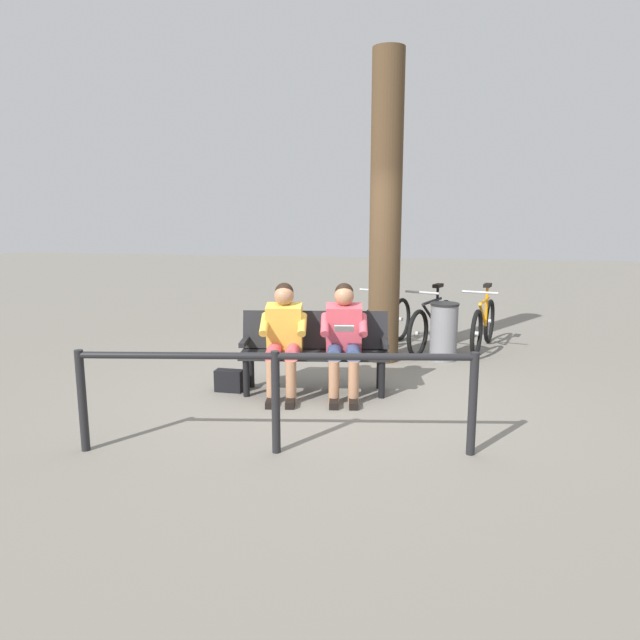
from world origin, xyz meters
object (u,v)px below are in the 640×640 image
Objects in this scene: bench at (315,345)px; person_reading at (344,335)px; bicycle_red at (432,325)px; litter_bin at (444,331)px; person_companion at (284,334)px; bicycle_blue at (387,323)px; bicycle_orange at (483,325)px; handbag at (229,381)px; tree_trunk at (386,211)px.

person_reading reaches higher than bench.
litter_bin is at bearing 37.41° from bicycle_red.
person_companion is at bearing -0.05° from person_reading.
person_reading is 2.41m from bicycle_blue.
person_companion is at bearing -26.95° from bicycle_orange.
tree_trunk reaches higher than handbag.
bench is 0.42× the size of tree_trunk.
bicycle_red is at bearing -73.28° from litter_bin.
litter_bin is (-1.40, -1.66, -0.12)m from bench.
bicycle_blue is at bearing -71.37° from bicycle_orange.
litter_bin is at bearing -166.81° from tree_trunk.
tree_trunk reaches higher than bicycle_blue.
bicycle_orange is 1.03× the size of bicycle_blue.
bicycle_blue is at bearing -88.72° from tree_trunk.
bicycle_red reaches higher than litter_bin.
bicycle_red is at bearing -131.87° from person_companion.
bicycle_red is (-0.90, -2.31, -0.31)m from person_reading.
bicycle_orange is (-1.96, -2.38, -0.15)m from bench.
bicycle_red is 0.99× the size of bicycle_blue.
bicycle_orange is at bearing -138.98° from bench.
bench is 1.38× the size of person_reading.
bench is at bearing -165.53° from handbag.
bench reaches higher than handbag.
person_companion is 0.75× the size of bicycle_blue.
litter_bin reaches higher than handbag.
bicycle_blue is (-1.51, -2.51, 0.24)m from handbag.
person_companion is 0.73× the size of bicycle_orange.
bench is at bearing -25.48° from bicycle_orange.
bicycle_red and bicycle_blue have the same top height.
tree_trunk is at bearing 13.19° from litter_bin.
handbag is (0.62, 0.02, -0.54)m from person_companion.
litter_bin is at bearing -141.53° from person_companion.
person_reading is 4.00× the size of handbag.
tree_trunk is (-0.90, -1.69, 1.29)m from person_companion.
person_reading is (-0.34, 0.11, 0.16)m from bench.
person_companion is 0.31× the size of tree_trunk.
person_reading is 2.08m from litter_bin.
bicycle_orange and bicycle_red have the same top height.
person_reading is 1.00× the size of person_companion.
bicycle_blue is (1.37, 0.11, 0.00)m from bicycle_orange.
tree_trunk is at bearing -131.63° from handbag.
person_reading is 0.75× the size of bicycle_red.
person_reading is 2.07m from tree_trunk.
tree_trunk reaches higher than person_companion.
person_reading is 0.73× the size of bicycle_orange.
bicycle_red is at bearing -61.97° from bicycle_orange.
litter_bin is at bearing -23.99° from bicycle_orange.
bicycle_red is at bearing -120.78° from person_reading.
litter_bin is (-2.31, -1.90, 0.27)m from handbag.
handbag is 3.26m from bicycle_red.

